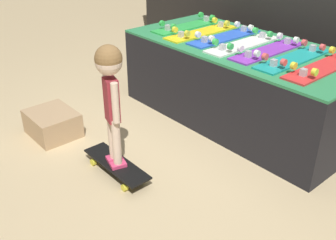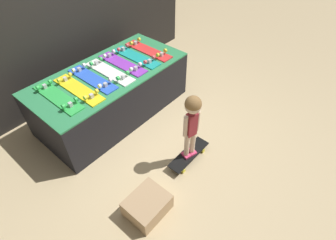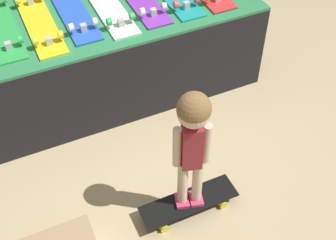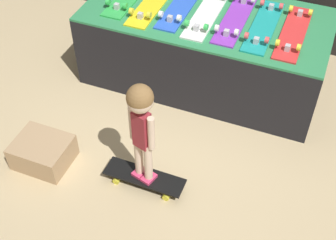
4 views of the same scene
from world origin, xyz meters
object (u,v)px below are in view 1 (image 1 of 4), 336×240
object	(u,v)px
skateboard_on_floor	(116,165)
skateboard_white_on_rack	(243,43)
storage_box	(53,123)
skateboard_red_on_rack	(323,67)
skateboard_teal_on_rack	(294,58)
skateboard_yellow_on_rack	(201,32)
skateboard_green_on_rack	(188,25)
skateboard_purple_on_rack	(268,50)
child	(110,84)
skateboard_blue_on_rack	(225,36)

from	to	relation	value
skateboard_on_floor	skateboard_white_on_rack	bearing A→B (deg)	89.74
storage_box	skateboard_red_on_rack	bearing A→B (deg)	42.30
skateboard_teal_on_rack	skateboard_yellow_on_rack	bearing A→B (deg)	-179.33
skateboard_green_on_rack	skateboard_yellow_on_rack	world-z (taller)	same
skateboard_on_floor	skateboard_red_on_rack	bearing A→B (deg)	61.07
skateboard_white_on_rack	skateboard_on_floor	xyz separation A→B (m)	(-0.01, -1.34, -0.64)
skateboard_purple_on_rack	child	size ratio (longest dim) A/B	0.89
storage_box	skateboard_on_floor	bearing A→B (deg)	5.96
storage_box	skateboard_blue_on_rack	bearing A→B (deg)	68.15
skateboard_green_on_rack	child	bearing A→B (deg)	-62.32
skateboard_yellow_on_rack	skateboard_teal_on_rack	xyz separation A→B (m)	(0.98, 0.01, 0.00)
skateboard_teal_on_rack	storage_box	bearing A→B (deg)	-132.77
skateboard_white_on_rack	skateboard_blue_on_rack	bearing A→B (deg)	169.94
skateboard_blue_on_rack	skateboard_purple_on_rack	bearing A→B (deg)	-2.58
skateboard_red_on_rack	storage_box	xyz separation A→B (m)	(-1.57, -1.43, -0.61)
skateboard_white_on_rack	child	size ratio (longest dim) A/B	0.89
skateboard_purple_on_rack	storage_box	size ratio (longest dim) A/B	1.87
child	skateboard_teal_on_rack	bearing A→B (deg)	85.45
skateboard_white_on_rack	storage_box	size ratio (longest dim) A/B	1.87
child	skateboard_green_on_rack	bearing A→B (deg)	133.38
skateboard_yellow_on_rack	skateboard_white_on_rack	world-z (taller)	same
skateboard_teal_on_rack	skateboard_on_floor	distance (m)	1.57
skateboard_green_on_rack	skateboard_white_on_rack	bearing A→B (deg)	-4.01
skateboard_purple_on_rack	skateboard_blue_on_rack	bearing A→B (deg)	177.42
skateboard_green_on_rack	skateboard_on_floor	bearing A→B (deg)	-62.32
skateboard_green_on_rack	skateboard_purple_on_rack	distance (m)	0.98
skateboard_yellow_on_rack	skateboard_teal_on_rack	world-z (taller)	same
skateboard_blue_on_rack	skateboard_on_floor	bearing A→B (deg)	-80.19
skateboard_teal_on_rack	skateboard_red_on_rack	xyz separation A→B (m)	(0.25, -0.00, 0.00)
skateboard_green_on_rack	skateboard_teal_on_rack	distance (m)	1.23
skateboard_green_on_rack	skateboard_purple_on_rack	world-z (taller)	same
skateboard_yellow_on_rack	skateboard_teal_on_rack	size ratio (longest dim) A/B	1.00
skateboard_green_on_rack	storage_box	bearing A→B (deg)	-93.83
skateboard_green_on_rack	skateboard_teal_on_rack	xyz separation A→B (m)	(1.23, -0.05, 0.00)
skateboard_blue_on_rack	skateboard_red_on_rack	size ratio (longest dim) A/B	1.00
skateboard_red_on_rack	child	xyz separation A→B (m)	(-0.74, -1.34, -0.00)
skateboard_teal_on_rack	skateboard_purple_on_rack	bearing A→B (deg)	176.56
child	skateboard_white_on_rack	bearing A→B (deg)	105.44
skateboard_yellow_on_rack	child	world-z (taller)	child
skateboard_blue_on_rack	skateboard_red_on_rack	bearing A→B (deg)	-2.36
skateboard_on_floor	child	world-z (taller)	child
skateboard_blue_on_rack	skateboard_teal_on_rack	xyz separation A→B (m)	(0.74, -0.04, 0.00)
skateboard_green_on_rack	skateboard_white_on_rack	size ratio (longest dim) A/B	1.00
skateboard_purple_on_rack	skateboard_on_floor	bearing A→B (deg)	-100.47
skateboard_blue_on_rack	skateboard_white_on_rack	world-z (taller)	same
skateboard_blue_on_rack	skateboard_teal_on_rack	world-z (taller)	same
skateboard_yellow_on_rack	skateboard_on_floor	xyz separation A→B (m)	(0.49, -1.34, -0.64)
skateboard_on_floor	child	distance (m)	0.64
skateboard_green_on_rack	skateboard_white_on_rack	xyz separation A→B (m)	(0.74, -0.05, 0.00)
skateboard_white_on_rack	skateboard_green_on_rack	bearing A→B (deg)	175.99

